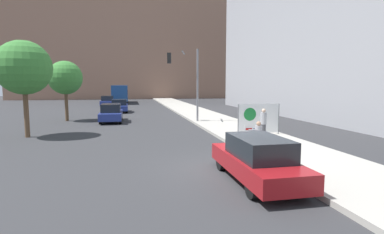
# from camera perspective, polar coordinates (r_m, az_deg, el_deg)

# --- Properties ---
(ground_plane) EXTENTS (160.00, 160.00, 0.00)m
(ground_plane) POSITION_cam_1_polar(r_m,az_deg,el_deg) (11.51, 6.11, -9.72)
(ground_plane) COLOR #303033
(sidewalk_curb) EXTENTS (4.13, 90.00, 0.18)m
(sidewalk_curb) POSITION_cam_1_polar(r_m,az_deg,el_deg) (26.67, 3.67, -0.40)
(sidewalk_curb) COLOR #A8A399
(sidewalk_curb) RESTS_ON ground_plane
(building_backdrop_far) EXTENTS (52.00, 12.00, 26.97)m
(building_backdrop_far) POSITION_cam_1_polar(r_m,az_deg,el_deg) (72.72, -10.98, 14.27)
(building_backdrop_far) COLOR #936B56
(building_backdrop_far) RESTS_ON ground_plane
(building_backdrop_right) EXTENTS (10.00, 32.00, 18.32)m
(building_backdrop_right) POSITION_cam_1_polar(r_m,az_deg,el_deg) (35.30, 23.24, 15.52)
(building_backdrop_right) COLOR #99999E
(building_backdrop_right) RESTS_ON ground_plane
(seated_protester) EXTENTS (0.94, 0.77, 1.22)m
(seated_protester) POSITION_cam_1_polar(r_m,az_deg,el_deg) (14.69, 12.59, -3.02)
(seated_protester) COLOR #474C56
(seated_protester) RESTS_ON sidewalk_curb
(jogger_on_sidewalk) EXTENTS (0.34, 0.34, 1.67)m
(jogger_on_sidewalk) POSITION_cam_1_polar(r_m,az_deg,el_deg) (16.84, 13.44, -1.21)
(jogger_on_sidewalk) COLOR #424247
(jogger_on_sidewalk) RESTS_ON sidewalk_curb
(protest_banner) EXTENTS (2.64, 0.06, 1.84)m
(protest_banner) POSITION_cam_1_polar(r_m,az_deg,el_deg) (18.19, 12.54, -0.26)
(protest_banner) COLOR slate
(protest_banner) RESTS_ON sidewalk_curb
(traffic_light_pole) EXTENTS (2.47, 2.24, 5.80)m
(traffic_light_pole) POSITION_cam_1_polar(r_m,az_deg,el_deg) (24.33, -0.95, 8.32)
(traffic_light_pole) COLOR slate
(traffic_light_pole) RESTS_ON sidewalk_curb
(parked_car_curbside) EXTENTS (1.70, 4.63, 1.49)m
(parked_car_curbside) POSITION_cam_1_polar(r_m,az_deg,el_deg) (10.03, 12.30, -7.85)
(parked_car_curbside) COLOR maroon
(parked_car_curbside) RESTS_ON ground_plane
(car_on_road_nearest) EXTENTS (1.77, 4.63, 1.54)m
(car_on_road_nearest) POSITION_cam_1_polar(r_m,az_deg,el_deg) (26.18, -15.14, 0.75)
(car_on_road_nearest) COLOR navy
(car_on_road_nearest) RESTS_ON ground_plane
(car_on_road_midblock) EXTENTS (1.84, 4.38, 1.47)m
(car_on_road_midblock) POSITION_cam_1_polar(r_m,az_deg,el_deg) (35.11, -13.65, 2.09)
(car_on_road_midblock) COLOR navy
(car_on_road_midblock) RESTS_ON ground_plane
(car_on_road_distant) EXTENTS (1.84, 4.18, 1.55)m
(car_on_road_distant) POSITION_cam_1_polar(r_m,az_deg,el_deg) (44.58, -15.79, 2.91)
(car_on_road_distant) COLOR navy
(car_on_road_distant) RESTS_ON ground_plane
(city_bus_on_road) EXTENTS (2.48, 10.29, 3.01)m
(city_bus_on_road) POSITION_cam_1_polar(r_m,az_deg,el_deg) (52.42, -13.51, 4.50)
(city_bus_on_road) COLOR navy
(city_bus_on_road) RESTS_ON ground_plane
(street_tree_near_curb) EXTENTS (3.18, 3.18, 5.73)m
(street_tree_near_curb) POSITION_cam_1_polar(r_m,az_deg,el_deg) (20.33, -29.41, 8.15)
(street_tree_near_curb) COLOR brown
(street_tree_near_curb) RESTS_ON ground_plane
(street_tree_midblock) EXTENTS (2.86, 2.86, 5.16)m
(street_tree_midblock) POSITION_cam_1_polar(r_m,az_deg,el_deg) (27.96, -22.99, 6.87)
(street_tree_midblock) COLOR brown
(street_tree_midblock) RESTS_ON ground_plane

